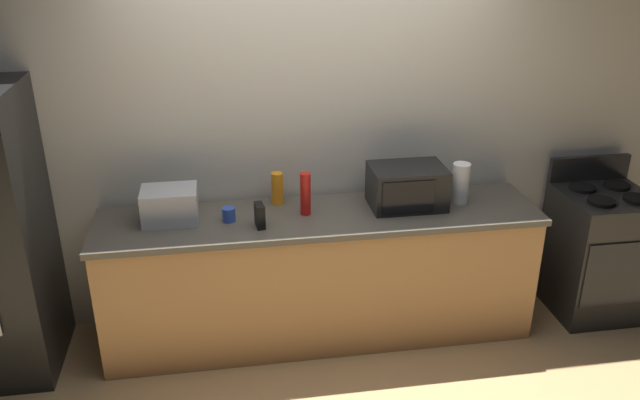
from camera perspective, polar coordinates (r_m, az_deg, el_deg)
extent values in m
plane|color=tan|center=(4.25, 0.88, -14.65)|extent=(8.00, 8.00, 0.00)
cube|color=beige|center=(4.33, -0.86, 6.41)|extent=(6.40, 0.10, 2.70)
cube|color=#B27F4C|center=(4.33, 0.00, -6.92)|extent=(2.80, 0.60, 0.86)
cube|color=#514C42|center=(4.12, 0.00, -1.53)|extent=(2.84, 0.64, 0.04)
cube|color=black|center=(5.00, 23.33, -4.32)|extent=(0.60, 0.60, 0.90)
cube|color=black|center=(4.78, 25.18, -5.97)|extent=(0.55, 0.02, 0.48)
cube|color=black|center=(5.01, 22.70, 2.62)|extent=(0.60, 0.04, 0.18)
cylinder|color=black|center=(4.66, 23.62, -0.12)|extent=(0.18, 0.18, 0.02)
cylinder|color=black|center=(4.80, 26.24, 0.08)|extent=(0.18, 0.18, 0.02)
cylinder|color=black|center=(4.84, 22.18, 1.02)|extent=(0.18, 0.18, 0.02)
cylinder|color=black|center=(4.98, 24.75, 1.18)|extent=(0.18, 0.18, 0.02)
cube|color=black|center=(4.22, 7.69, 1.20)|extent=(0.48, 0.34, 0.27)
cube|color=black|center=(4.06, 7.83, 0.24)|extent=(0.34, 0.01, 0.21)
cube|color=#B7BABF|center=(4.09, -13.13, -0.43)|extent=(0.34, 0.26, 0.21)
cylinder|color=white|center=(4.34, 12.31, 1.48)|extent=(0.12, 0.12, 0.27)
cube|color=black|center=(3.93, -5.35, -1.38)|extent=(0.06, 0.12, 0.15)
cylinder|color=orange|center=(4.24, -3.78, 1.04)|extent=(0.08, 0.08, 0.21)
cylinder|color=red|center=(4.06, -1.29, 0.54)|extent=(0.07, 0.07, 0.28)
cylinder|color=#2D4CB2|center=(4.04, -8.07, -1.27)|extent=(0.08, 0.08, 0.09)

